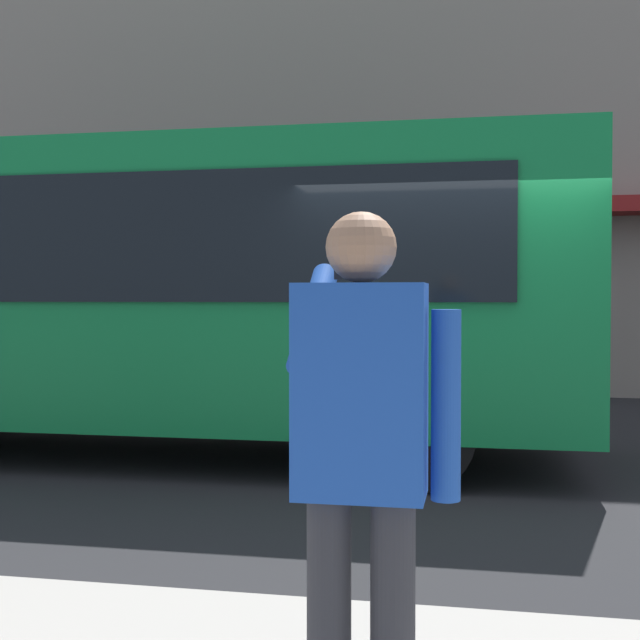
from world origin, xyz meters
name	(u,v)px	position (x,y,z in m)	size (l,w,h in m)	color
ground_plane	(452,478)	(0.00, 0.00, 0.00)	(60.00, 60.00, 0.00)	#232326
building_facade_far	(467,34)	(-0.02, -6.80, 5.99)	(28.00, 1.55, 12.00)	gray
red_bus	(124,288)	(3.30, -0.52, 1.68)	(9.05, 2.54, 3.08)	#0F7238
pedestrian_photographer	(362,441)	(0.13, 4.82, 1.14)	(0.53, 0.52, 1.70)	#2D2D33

